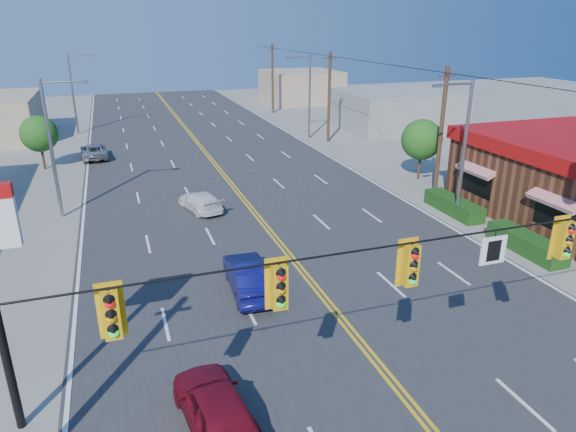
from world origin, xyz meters
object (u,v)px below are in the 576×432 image
object	(u,v)px
car_blue	(249,277)
car_white	(200,202)
signal_span	(446,278)
car_magenta	(217,410)
car_silver	(94,152)

from	to	relation	value
car_blue	car_white	distance (m)	10.85
car_blue	car_white	xyz separation A→B (m)	(-0.18, 10.85, -0.17)
car_blue	signal_span	bearing A→B (deg)	108.98
signal_span	car_blue	world-z (taller)	signal_span
car_magenta	car_silver	bearing A→B (deg)	-90.56
car_white	car_silver	xyz separation A→B (m)	(-6.28, 15.76, 0.05)
car_blue	car_silver	world-z (taller)	car_blue
car_silver	car_blue	bearing A→B (deg)	99.70
car_white	car_magenta	bearing A→B (deg)	66.58
car_magenta	car_silver	distance (m)	34.24
signal_span	car_silver	distance (m)	37.44
car_white	car_blue	bearing A→B (deg)	76.00
car_blue	car_silver	xyz separation A→B (m)	(-6.46, 26.61, -0.12)
car_blue	car_silver	size ratio (longest dim) A/B	1.01
car_white	car_silver	size ratio (longest dim) A/B	0.89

